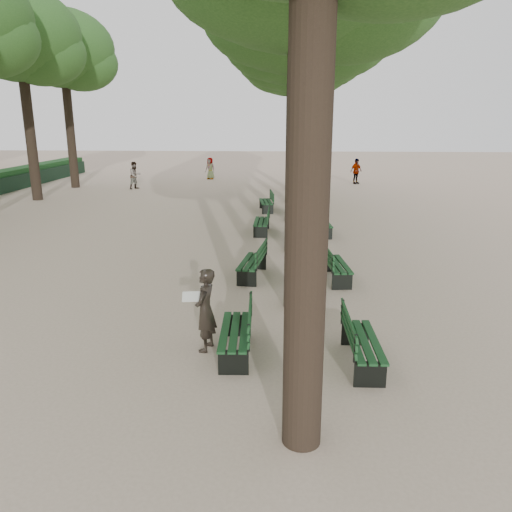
{
  "coord_description": "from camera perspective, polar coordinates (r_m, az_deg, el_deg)",
  "views": [
    {
      "loc": [
        1.23,
        -7.85,
        4.2
      ],
      "look_at": [
        0.6,
        3.0,
        1.2
      ],
      "focal_mm": 35.0,
      "sensor_mm": 36.0,
      "label": 1
    }
  ],
  "objects": [
    {
      "name": "bench_right_0",
      "position": [
        9.11,
        12.05,
        -10.48
      ],
      "size": [
        0.61,
        1.81,
        0.92
      ],
      "color": "black",
      "rests_on": "ground"
    },
    {
      "name": "pedestrian_a",
      "position": [
        31.92,
        -13.65,
        8.94
      ],
      "size": [
        0.76,
        0.84,
        1.66
      ],
      "primitive_type": "imported",
      "rotation": [
        0.0,
        0.0,
        0.9
      ],
      "color": "#262628",
      "rests_on": "ground"
    },
    {
      "name": "bench_right_3",
      "position": [
        24.04,
        6.65,
        5.92
      ],
      "size": [
        0.68,
        1.83,
        0.92
      ],
      "color": "black",
      "rests_on": "ground"
    },
    {
      "name": "bench_right_2",
      "position": [
        18.83,
        7.53,
        3.25
      ],
      "size": [
        0.72,
        1.84,
        0.92
      ],
      "color": "black",
      "rests_on": "ground"
    },
    {
      "name": "pedestrian_c",
      "position": [
        34.19,
        11.36,
        9.48
      ],
      "size": [
        0.97,
        0.87,
        1.67
      ],
      "primitive_type": "imported",
      "rotation": [
        0.0,
        0.0,
        0.67
      ],
      "color": "#262628",
      "rests_on": "ground"
    },
    {
      "name": "tree_central_3",
      "position": [
        21.14,
        4.41,
        24.78
      ],
      "size": [
        6.0,
        6.0,
        9.95
      ],
      "color": "#33261C",
      "rests_on": "ground"
    },
    {
      "name": "bench_left_3",
      "position": [
        23.52,
        1.17,
        5.81
      ],
      "size": [
        0.79,
        1.86,
        0.92
      ],
      "color": "black",
      "rests_on": "ground"
    },
    {
      "name": "tree_central_5",
      "position": [
        31.05,
        4.09,
        21.77
      ],
      "size": [
        6.0,
        6.0,
        9.95
      ],
      "color": "#33261C",
      "rests_on": "ground"
    },
    {
      "name": "tree_far_5",
      "position": [
        33.8,
        -21.25,
        21.16
      ],
      "size": [
        6.0,
        6.0,
        10.45
      ],
      "color": "#33261C",
      "rests_on": "ground"
    },
    {
      "name": "bench_left_1",
      "position": [
        13.6,
        -0.46,
        -1.36
      ],
      "size": [
        0.78,
        1.86,
        0.92
      ],
      "color": "black",
      "rests_on": "ground"
    },
    {
      "name": "tree_central_4",
      "position": [
        26.08,
        4.22,
        22.99
      ],
      "size": [
        6.0,
        6.0,
        9.95
      ],
      "color": "#33261C",
      "rests_on": "ground"
    },
    {
      "name": "man_with_map",
      "position": [
        9.3,
        -5.81,
        -6.16
      ],
      "size": [
        0.65,
        0.68,
        1.58
      ],
      "color": "black",
      "rests_on": "ground"
    },
    {
      "name": "bench_left_2",
      "position": [
        18.91,
        0.63,
        3.44
      ],
      "size": [
        0.58,
        1.8,
        0.92
      ],
      "color": "black",
      "rests_on": "ground"
    },
    {
      "name": "tree_far_4",
      "position": [
        29.31,
        -25.49,
        21.77
      ],
      "size": [
        6.0,
        6.0,
        10.45
      ],
      "color": "#33261C",
      "rests_on": "ground"
    },
    {
      "name": "bench_left_0",
      "position": [
        9.3,
        -2.35,
        -9.58
      ],
      "size": [
        0.65,
        1.82,
        0.92
      ],
      "color": "black",
      "rests_on": "ground"
    },
    {
      "name": "bench_right_1",
      "position": [
        13.53,
        9.13,
        -1.65
      ],
      "size": [
        0.76,
        1.85,
        0.92
      ],
      "color": "black",
      "rests_on": "ground"
    },
    {
      "name": "ground",
      "position": [
        8.99,
        -5.05,
        -12.49
      ],
      "size": [
        120.0,
        120.0,
        0.0
      ],
      "primitive_type": "plane",
      "color": "#C1A992",
      "rests_on": "ground"
    },
    {
      "name": "pedestrian_d",
      "position": [
        36.38,
        -5.26,
        9.94
      ],
      "size": [
        0.81,
        0.58,
        1.53
      ],
      "primitive_type": "imported",
      "rotation": [
        0.0,
        0.0,
        5.87
      ],
      "color": "#262628",
      "rests_on": "ground"
    }
  ]
}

